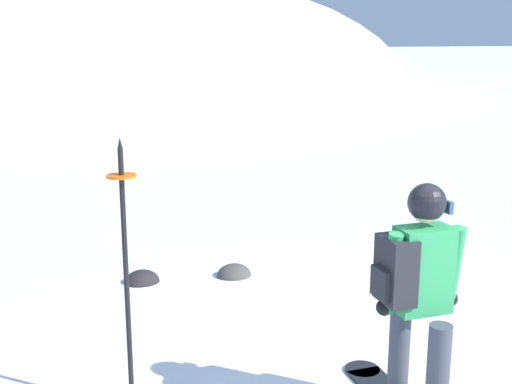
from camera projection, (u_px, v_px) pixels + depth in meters
The scene contains 5 objects.
ridge_peak_main at pixel (71, 89), 33.77m from camera, with size 34.84×31.35×12.35m.
snowboarder_main at pixel (417, 301), 4.37m from camera, with size 0.64×1.84×1.71m.
piste_marker_near at pixel (126, 261), 4.50m from camera, with size 0.20×0.20×1.99m.
rock_mid at pixel (234, 276), 7.44m from camera, with size 0.39×0.33×0.27m.
rock_small at pixel (142, 282), 7.24m from camera, with size 0.39×0.33×0.27m.
Camera 1 is at (-2.50, -2.64, 2.62)m, focal length 46.37 mm.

